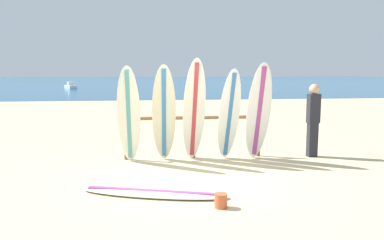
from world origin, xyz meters
name	(u,v)px	position (x,y,z in m)	size (l,w,h in m)	color
ground_plane	(189,179)	(0.00, 0.00, 0.00)	(120.00, 120.00, 0.00)	#D3BC8C
ocean_water	(152,81)	(0.00, 58.00, 0.00)	(120.00, 80.00, 0.01)	#1E5984
surfboard_rack	(194,127)	(0.28, 1.69, 0.70)	(3.11, 0.09, 1.06)	brown
surfboard_leaning_far_left	(129,115)	(-1.13, 1.28, 1.04)	(0.50, 0.64, 2.07)	white
surfboard_leaning_left	(164,114)	(-0.40, 1.34, 1.05)	(0.52, 0.71, 2.10)	beige
surfboard_leaning_center_left	(194,110)	(0.25, 1.38, 1.11)	(0.56, 0.63, 2.23)	white
surfboard_leaning_center	(229,115)	(1.01, 1.31, 1.01)	(0.55, 0.72, 2.01)	white
surfboard_leaning_center_right	(259,112)	(1.66, 1.30, 1.07)	(0.61, 0.63, 2.14)	white
surfboard_lying_on_sand	(154,193)	(-0.66, -0.80, 0.04)	(2.45, 1.19, 0.08)	silver
beachgoer_standing	(313,117)	(2.99, 1.49, 0.92)	(0.28, 0.23, 1.66)	#26262D
small_boat_offshore	(70,86)	(-8.67, 34.12, 0.26)	(1.63, 2.34, 0.71)	silver
sand_bucket	(221,201)	(0.29, -1.49, 0.10)	(0.19, 0.19, 0.21)	#CC5933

